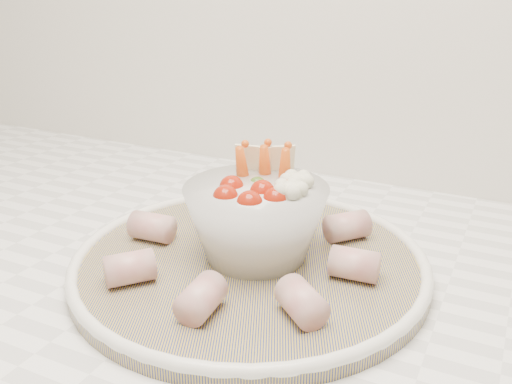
% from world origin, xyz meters
% --- Properties ---
extents(serving_platter, '(0.47, 0.47, 0.02)m').
position_xyz_m(serving_platter, '(-0.13, 1.44, 0.93)').
color(serving_platter, navy).
rests_on(serving_platter, kitchen_counter).
extents(veggie_bowl, '(0.14, 0.14, 0.11)m').
position_xyz_m(veggie_bowl, '(-0.13, 1.45, 0.98)').
color(veggie_bowl, silver).
rests_on(veggie_bowl, serving_platter).
extents(cured_meat_rolls, '(0.27, 0.27, 0.03)m').
position_xyz_m(cured_meat_rolls, '(-0.13, 1.44, 0.95)').
color(cured_meat_rolls, '#BD5756').
rests_on(cured_meat_rolls, serving_platter).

